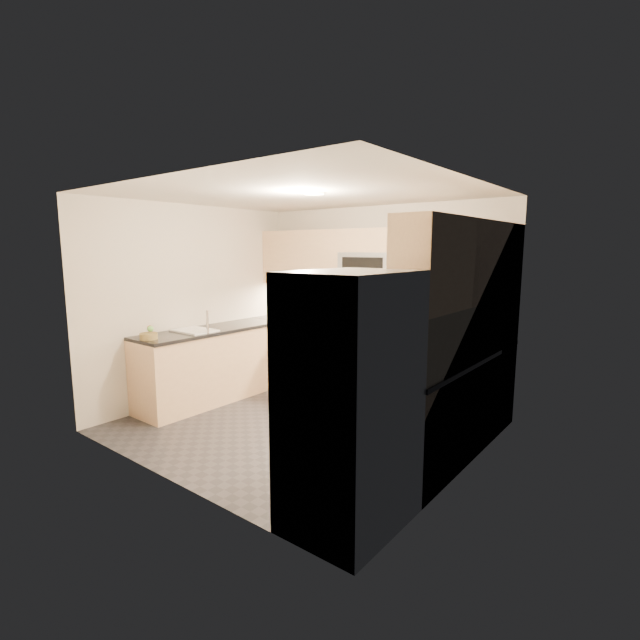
{
  "coord_description": "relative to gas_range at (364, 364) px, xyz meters",
  "views": [
    {
      "loc": [
        3.19,
        -3.7,
        1.94
      ],
      "look_at": [
        0.0,
        0.35,
        1.15
      ],
      "focal_mm": 26.0,
      "sensor_mm": 36.0,
      "label": 1
    }
  ],
  "objects": [
    {
      "name": "floor",
      "position": [
        0.0,
        -1.28,
        -0.46
      ],
      "size": [
        3.6,
        3.2,
        0.0
      ],
      "primitive_type": "cube",
      "color": "#232328",
      "rests_on": "ground"
    },
    {
      "name": "ceiling",
      "position": [
        0.0,
        -1.28,
        2.04
      ],
      "size": [
        3.6,
        3.2,
        0.02
      ],
      "primitive_type": "cube",
      "color": "beige",
      "rests_on": "wall_back"
    },
    {
      "name": "wall_back",
      "position": [
        0.0,
        0.32,
        0.79
      ],
      "size": [
        3.6,
        0.02,
        2.5
      ],
      "primitive_type": "cube",
      "color": "beige",
      "rests_on": "floor"
    },
    {
      "name": "wall_front",
      "position": [
        0.0,
        -2.88,
        0.79
      ],
      "size": [
        3.6,
        0.02,
        2.5
      ],
      "primitive_type": "cube",
      "color": "beige",
      "rests_on": "floor"
    },
    {
      "name": "wall_left",
      "position": [
        -1.8,
        -1.28,
        0.79
      ],
      "size": [
        0.02,
        3.2,
        2.5
      ],
      "primitive_type": "cube",
      "color": "beige",
      "rests_on": "floor"
    },
    {
      "name": "wall_right",
      "position": [
        1.8,
        -1.28,
        0.79
      ],
      "size": [
        0.02,
        3.2,
        2.5
      ],
      "primitive_type": "cube",
      "color": "beige",
      "rests_on": "floor"
    },
    {
      "name": "base_cab_back_left",
      "position": [
        -1.09,
        0.02,
        -0.01
      ],
      "size": [
        1.42,
        0.6,
        0.9
      ],
      "primitive_type": "cube",
      "color": "#D7AD81",
      "rests_on": "floor"
    },
    {
      "name": "base_cab_back_right",
      "position": [
        1.09,
        0.02,
        -0.01
      ],
      "size": [
        1.42,
        0.6,
        0.9
      ],
      "primitive_type": "cube",
      "color": "#D7AD81",
      "rests_on": "floor"
    },
    {
      "name": "base_cab_right",
      "position": [
        1.5,
        -1.12,
        -0.01
      ],
      "size": [
        0.6,
        1.7,
        0.9
      ],
      "primitive_type": "cube",
      "color": "#D7AD81",
      "rests_on": "floor"
    },
    {
      "name": "base_cab_peninsula",
      "position": [
        -1.5,
        -1.28,
        -0.01
      ],
      "size": [
        0.6,
        2.0,
        0.9
      ],
      "primitive_type": "cube",
      "color": "#D7AD81",
      "rests_on": "floor"
    },
    {
      "name": "countertop_back_left",
      "position": [
        -1.09,
        0.02,
        0.47
      ],
      "size": [
        1.42,
        0.63,
        0.04
      ],
      "primitive_type": "cube",
      "color": "black",
      "rests_on": "base_cab_back_left"
    },
    {
      "name": "countertop_back_right",
      "position": [
        1.09,
        0.02,
        0.47
      ],
      "size": [
        1.42,
        0.63,
        0.04
      ],
      "primitive_type": "cube",
      "color": "black",
      "rests_on": "base_cab_back_right"
    },
    {
      "name": "countertop_right",
      "position": [
        1.5,
        -1.12,
        0.47
      ],
      "size": [
        0.63,
        1.7,
        0.04
      ],
      "primitive_type": "cube",
      "color": "black",
      "rests_on": "base_cab_right"
    },
    {
      "name": "countertop_peninsula",
      "position": [
        -1.5,
        -1.28,
        0.47
      ],
      "size": [
        0.63,
        2.0,
        0.04
      ],
      "primitive_type": "cube",
      "color": "black",
      "rests_on": "base_cab_peninsula"
    },
    {
      "name": "upper_cab_back",
      "position": [
        0.0,
        0.15,
        1.37
      ],
      "size": [
        3.6,
        0.35,
        0.75
      ],
      "primitive_type": "cube",
      "color": "#D7AD81",
      "rests_on": "wall_back"
    },
    {
      "name": "upper_cab_right",
      "position": [
        1.62,
        -1.0,
        1.37
      ],
      "size": [
        0.35,
        1.95,
        0.75
      ],
      "primitive_type": "cube",
      "color": "#D7AD81",
      "rests_on": "wall_right"
    },
    {
      "name": "backsplash_back",
      "position": [
        0.0,
        0.32,
        0.74
      ],
      "size": [
        3.6,
        0.01,
        0.51
      ],
      "primitive_type": "cube",
      "color": "tan",
      "rests_on": "wall_back"
    },
    {
      "name": "backsplash_right",
      "position": [
        1.8,
        -0.82,
        0.74
      ],
      "size": [
        0.01,
        2.3,
        0.51
      ],
      "primitive_type": "cube",
      "color": "tan",
      "rests_on": "wall_right"
    },
    {
      "name": "gas_range",
      "position": [
        0.0,
        0.0,
        0.0
      ],
      "size": [
        0.76,
        0.65,
        0.91
      ],
      "primitive_type": "cube",
      "color": "#999BA1",
      "rests_on": "floor"
    },
    {
      "name": "range_cooktop",
      "position": [
        0.0,
        0.0,
        0.46
      ],
      "size": [
        0.76,
        0.65,
        0.03
      ],
      "primitive_type": "cube",
      "color": "black",
      "rests_on": "gas_range"
    },
    {
      "name": "oven_door_glass",
      "position": [
        0.0,
        -0.33,
        -0.01
      ],
      "size": [
        0.62,
        0.02,
        0.45
      ],
      "primitive_type": "cube",
      "color": "black",
      "rests_on": "gas_range"
    },
    {
      "name": "oven_handle",
      "position": [
        0.0,
        -0.35,
        0.26
      ],
      "size": [
        0.6,
        0.02,
        0.02
      ],
      "primitive_type": "cylinder",
      "rotation": [
        0.0,
        1.57,
        0.0
      ],
      "color": "#B2B5BA",
      "rests_on": "gas_range"
    },
    {
      "name": "microwave",
      "position": [
        0.0,
        0.12,
        1.24
      ],
      "size": [
        0.76,
        0.4,
        0.4
      ],
      "primitive_type": "cube",
      "color": "#95979C",
      "rests_on": "upper_cab_back"
    },
    {
      "name": "microwave_door",
      "position": [
        0.0,
        -0.08,
        1.24
      ],
      "size": [
        0.6,
        0.01,
        0.28
      ],
      "primitive_type": "cube",
      "color": "black",
      "rests_on": "microwave"
    },
    {
      "name": "refrigerator",
      "position": [
        1.45,
        -2.43,
        0.45
      ],
      "size": [
        0.7,
        0.9,
        1.8
      ],
      "primitive_type": "cube",
      "color": "#9A9CA1",
      "rests_on": "floor"
    },
    {
      "name": "fridge_handle_left",
      "position": [
        1.08,
        -2.61,
        0.49
      ],
      "size": [
        0.02,
        0.02,
        1.2
      ],
      "primitive_type": "cylinder",
      "color": "#B2B5BA",
      "rests_on": "refrigerator"
    },
    {
      "name": "fridge_handle_right",
      "position": [
        1.08,
        -2.25,
        0.49
      ],
      "size": [
        0.02,
        0.02,
        1.2
      ],
      "primitive_type": "cylinder",
      "color": "#B2B5BA",
      "rests_on": "refrigerator"
    },
    {
      "name": "sink_basin",
      "position": [
        -1.5,
        -1.53,
        0.42
      ],
      "size": [
        0.52,
        0.38,
        0.16
      ],
      "primitive_type": "cube",
      "color": "white",
      "rests_on": "base_cab_peninsula"
    },
    {
      "name": "faucet",
      "position": [
        -1.24,
        -1.53,
        0.62
      ],
      "size": [
        0.03,
        0.03,
        0.28
      ],
      "primitive_type": "cylinder",
      "color": "silver",
      "rests_on": "countertop_peninsula"
    },
    {
      "name": "utensil_bowl",
      "position": [
        1.23,
        0.04,
        0.55
      ],
      "size": [
        0.3,
        0.3,
        0.14
      ],
      "primitive_type": "cylinder",
      "rotation": [
        0.0,
        0.0,
        0.29
      ],
      "color": "#56B64E",
      "rests_on": "countertop_back_right"
    },
    {
      "name": "cutting_board",
      "position": [
        -0.85,
        0.08,
        0.49
      ],
      "size": [
        0.43,
        0.36,
        0.01
      ],
      "primitive_type": "cube",
      "rotation": [
        0.0,
        0.0,
        0.34
      ],
      "color": "#E04E15",
      "rests_on": "countertop_back_left"
    },
    {
      "name": "fruit_basket",
      "position": [
        -1.47,
        -2.16,
        0.52
      ],
      "size": [
        0.22,
        0.22,
        0.07
      ],
      "primitive_type": "cylinder",
      "rotation": [
        0.0,
        0.0,
        -0.17
      ],
      "color": "olive",
      "rests_on": "countertop_peninsula"
    },
    {
      "name": "fruit_apple",
      "position": [
        -1.53,
        -2.11,
        0.6
      ],
      "size": [
        0.06,
        0.06,
        0.06
      ],
      "primitive_type": "sphere",
      "color": "#B03E14",
      "rests_on": "fruit_basket"
    },
    {
      "name": "fruit_pear",
      "position": [
        -1.48,
        -2.13,
        0.6
      ],
      "size": [
        0.07,
        0.07,
        0.07
      ],
      "primitive_type": "sphere",
      "color": "#6CB84E",
      "rests_on": "fruit_basket"
    },
    {
      "name": "dish_towel_check",
      "position": [
        -0.07,
        -0.37,
        0.1
      ],
      "size": [
        0.16,
        0.06,
        0.31
      ],
      "primitive_type": "cube",
      "rotation": [
        0.0,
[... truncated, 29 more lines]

